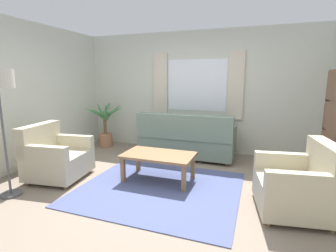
{
  "coord_description": "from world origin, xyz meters",
  "views": [
    {
      "loc": [
        1.3,
        -3.22,
        1.6
      ],
      "look_at": [
        -0.12,
        0.7,
        0.81
      ],
      "focal_mm": 26.93,
      "sensor_mm": 36.0,
      "label": 1
    }
  ],
  "objects_px": {
    "coffee_table": "(159,157)",
    "potted_plant": "(105,124)",
    "couch": "(186,140)",
    "armchair_right": "(299,185)",
    "armchair_left": "(55,157)"
  },
  "relations": [
    {
      "from": "coffee_table",
      "to": "potted_plant",
      "type": "bearing_deg",
      "value": 142.78
    },
    {
      "from": "armchair_left",
      "to": "potted_plant",
      "type": "distance_m",
      "value": 1.99
    },
    {
      "from": "armchair_left",
      "to": "coffee_table",
      "type": "relative_size",
      "value": 0.86
    },
    {
      "from": "couch",
      "to": "potted_plant",
      "type": "xyz_separation_m",
      "value": [
        -2.03,
        0.17,
        0.17
      ]
    },
    {
      "from": "couch",
      "to": "armchair_right",
      "type": "relative_size",
      "value": 1.98
    },
    {
      "from": "armchair_left",
      "to": "coffee_table",
      "type": "height_order",
      "value": "armchair_left"
    },
    {
      "from": "couch",
      "to": "coffee_table",
      "type": "distance_m",
      "value": 1.32
    },
    {
      "from": "coffee_table",
      "to": "potted_plant",
      "type": "relative_size",
      "value": 0.97
    },
    {
      "from": "armchair_right",
      "to": "coffee_table",
      "type": "height_order",
      "value": "armchair_right"
    },
    {
      "from": "couch",
      "to": "coffee_table",
      "type": "height_order",
      "value": "couch"
    },
    {
      "from": "couch",
      "to": "armchair_left",
      "type": "height_order",
      "value": "couch"
    },
    {
      "from": "armchair_right",
      "to": "potted_plant",
      "type": "relative_size",
      "value": 0.85
    },
    {
      "from": "couch",
      "to": "armchair_left",
      "type": "relative_size",
      "value": 2.02
    },
    {
      "from": "couch",
      "to": "potted_plant",
      "type": "height_order",
      "value": "potted_plant"
    },
    {
      "from": "couch",
      "to": "armchair_left",
      "type": "distance_m",
      "value": 2.45
    }
  ]
}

